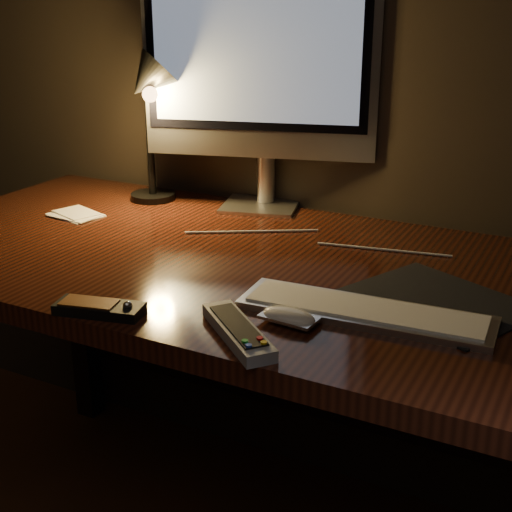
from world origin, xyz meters
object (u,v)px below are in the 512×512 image
at_px(mouse, 289,318).
at_px(media_remote, 99,308).
at_px(monitor, 259,64).
at_px(desk, 270,307).
at_px(keyboard, 365,311).
at_px(tv_remote, 238,331).
at_px(desk_lamp, 148,101).

xyz_separation_m(mouse, media_remote, (-0.29, -0.11, 0.00)).
height_order(monitor, mouse, monitor).
distance_m(desk, keyboard, 0.38).
bearing_deg(keyboard, media_remote, -157.50).
bearing_deg(tv_remote, monitor, 154.78).
bearing_deg(desk_lamp, keyboard, -11.41).
bearing_deg(media_remote, monitor, 80.42).
height_order(desk, tv_remote, tv_remote).
xyz_separation_m(desk, mouse, (0.18, -0.30, 0.14)).
height_order(desk, keyboard, keyboard).
bearing_deg(tv_remote, media_remote, -133.08).
distance_m(media_remote, desk_lamp, 0.69).
height_order(monitor, desk_lamp, monitor).
relative_size(monitor, tv_remote, 3.19).
xyz_separation_m(monitor, keyboard, (0.43, -0.47, -0.33)).
relative_size(media_remote, desk_lamp, 0.41).
bearing_deg(media_remote, desk, 61.11).
distance_m(monitor, keyboard, 0.72).
xyz_separation_m(keyboard, media_remote, (-0.39, -0.19, 0.00)).
distance_m(keyboard, mouse, 0.13).
relative_size(keyboard, tv_remote, 2.30).
xyz_separation_m(desk, monitor, (-0.16, 0.26, 0.47)).
height_order(tv_remote, desk_lamp, desk_lamp).
distance_m(desk, monitor, 0.56).
bearing_deg(mouse, media_remote, -154.89).
xyz_separation_m(monitor, media_remote, (0.05, -0.66, -0.33)).
bearing_deg(desk_lamp, mouse, -20.67).
xyz_separation_m(media_remote, tv_remote, (0.24, 0.03, 0.00)).
xyz_separation_m(keyboard, tv_remote, (-0.15, -0.16, 0.00)).
bearing_deg(desk, tv_remote, -70.81).
height_order(monitor, media_remote, monitor).
relative_size(tv_remote, desk_lamp, 0.48).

